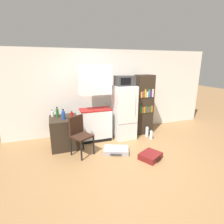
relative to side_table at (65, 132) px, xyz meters
The scene contains 17 objects.
ground_plane 1.90m from the side_table, 41.32° to the right, with size 24.00×24.00×0.00m, color olive.
wall_back 1.97m from the side_table, 25.60° to the left, with size 6.40×0.10×2.44m.
side_table is the anchor object (origin of this frame).
kitchen_hutch 1.02m from the side_table, ahead, with size 0.83×0.45×2.02m.
refrigerator 1.67m from the side_table, ahead, with size 0.56×0.63×1.47m.
microwave 2.04m from the side_table, ahead, with size 0.48×0.39×0.26m.
bookshelf 2.36m from the side_table, ahead, with size 0.50×0.38×1.74m.
bottle_ketchup_red 0.49m from the side_table, ahead, with size 0.07×0.07×0.16m.
bottle_blue_soda 0.50m from the side_table, 92.63° to the right, with size 0.08×0.08×0.25m.
bottle_milk_white 0.55m from the side_table, 141.43° to the left, with size 0.07×0.07×0.17m.
bottle_green_tall 0.52m from the side_table, 139.15° to the left, with size 0.07×0.07×0.26m.
bowl 0.51m from the side_table, 43.18° to the right, with size 0.17×0.17×0.05m.
chair 0.61m from the side_table, 60.00° to the right, with size 0.55×0.55×0.91m.
suitcase_large_flat 1.37m from the side_table, 33.44° to the right, with size 0.68×0.57×0.11m.
suitcase_small_flat 2.16m from the side_table, 35.95° to the right, with size 0.58×0.55×0.13m.
water_bottle_front 2.30m from the side_table, ahead, with size 0.09×0.09×0.35m.
water_bottle_middle 2.34m from the side_table, ahead, with size 0.08×0.08×0.29m.
Camera 1 is at (-1.61, -3.02, 2.04)m, focal length 28.00 mm.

